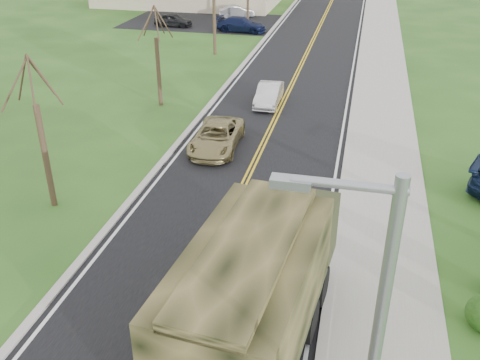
% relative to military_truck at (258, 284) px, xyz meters
% --- Properties ---
extents(road, '(8.00, 120.00, 0.01)m').
position_rel_military_truck_xyz_m(road, '(-2.42, 35.80, -2.27)').
color(road, black).
rests_on(road, ground).
extents(curb_right, '(0.30, 120.00, 0.12)m').
position_rel_military_truck_xyz_m(curb_right, '(1.73, 35.80, -2.21)').
color(curb_right, '#9E998E').
rests_on(curb_right, ground).
extents(sidewalk_right, '(3.20, 120.00, 0.10)m').
position_rel_military_truck_xyz_m(sidewalk_right, '(3.48, 35.80, -2.22)').
color(sidewalk_right, '#9E998E').
rests_on(sidewalk_right, ground).
extents(curb_left, '(0.30, 120.00, 0.10)m').
position_rel_military_truck_xyz_m(curb_left, '(-6.57, 35.80, -2.22)').
color(curb_left, '#9E998E').
rests_on(curb_left, ground).
extents(bare_tree_a, '(1.93, 2.26, 6.08)m').
position_rel_military_truck_xyz_m(bare_tree_a, '(-9.42, 5.80, 0.35)').
color(bare_tree_a, '#38281C').
rests_on(bare_tree_a, ground).
extents(bare_tree_b, '(1.83, 2.14, 5.73)m').
position_rel_military_truck_xyz_m(bare_tree_b, '(-9.42, 17.80, 0.20)').
color(bare_tree_b, '#38281C').
rests_on(bare_tree_b, ground).
extents(bare_tree_c, '(2.04, 2.39, 6.42)m').
position_rel_military_truck_xyz_m(bare_tree_c, '(-9.42, 29.80, 0.50)').
color(bare_tree_c, '#38281C').
rests_on(bare_tree_c, ground).
extents(military_truck, '(3.54, 8.18, 3.96)m').
position_rel_military_truck_xyz_m(military_truck, '(0.00, 0.00, 0.00)').
color(military_truck, black).
rests_on(military_truck, ground).
extents(suv_champagne, '(2.29, 4.65, 1.27)m').
position_rel_military_truck_xyz_m(suv_champagne, '(-4.54, 12.53, -1.64)').
color(suv_champagne, olive).
rests_on(suv_champagne, ground).
extents(sedan_silver, '(1.37, 3.74, 1.22)m').
position_rel_military_truck_xyz_m(sedan_silver, '(-3.22, 19.37, -1.66)').
color(sedan_silver, silver).
rests_on(sedan_silver, ground).
extents(lot_car_dark, '(3.61, 1.52, 1.22)m').
position_rel_military_truck_xyz_m(lot_car_dark, '(-16.05, 38.84, -1.66)').
color(lot_car_dark, black).
rests_on(lot_car_dark, ground).
extents(lot_car_silver, '(3.81, 2.62, 1.19)m').
position_rel_military_truck_xyz_m(lot_car_silver, '(-11.22, 44.54, -1.68)').
color(lot_car_silver, '#A4A4A8').
rests_on(lot_car_silver, ground).
extents(lot_car_navy, '(4.68, 2.18, 1.32)m').
position_rel_military_truck_xyz_m(lot_car_navy, '(-9.20, 38.09, -1.61)').
color(lot_car_navy, '#0E1534').
rests_on(lot_car_navy, ground).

